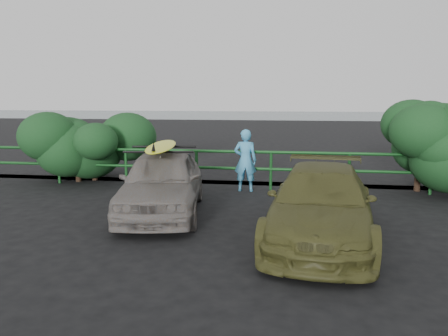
# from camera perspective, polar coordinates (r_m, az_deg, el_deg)

# --- Properties ---
(ground) EXTENTS (80.00, 80.00, 0.00)m
(ground) POSITION_cam_1_polar(r_m,az_deg,el_deg) (7.00, -4.10, -11.09)
(ground) COLOR black
(ocean) EXTENTS (200.00, 200.00, 0.00)m
(ocean) POSITION_cam_1_polar(r_m,az_deg,el_deg) (66.46, 7.30, 7.10)
(ocean) COLOR slate
(ocean) RESTS_ON ground
(guardrail) EXTENTS (14.00, 0.08, 1.04)m
(guardrail) POSITION_cam_1_polar(r_m,az_deg,el_deg) (11.65, 1.22, -0.18)
(guardrail) COLOR #14481A
(guardrail) RESTS_ON ground
(shrub_left) EXTENTS (3.20, 2.40, 1.95)m
(shrub_left) POSITION_cam_1_polar(r_m,az_deg,el_deg) (13.43, -19.32, 2.51)
(shrub_left) COLOR #17411C
(shrub_left) RESTS_ON ground
(shrub_right) EXTENTS (3.20, 2.40, 2.41)m
(shrub_right) POSITION_cam_1_polar(r_m,az_deg,el_deg) (12.48, 25.00, 2.75)
(shrub_right) COLOR #17411C
(shrub_right) RESTS_ON ground
(sedan) EXTENTS (2.18, 4.13, 1.34)m
(sedan) POSITION_cam_1_polar(r_m,az_deg,el_deg) (9.25, -8.07, -1.82)
(sedan) COLOR slate
(sedan) RESTS_ON ground
(olive_vehicle) EXTENTS (2.17, 4.42, 1.24)m
(olive_vehicle) POSITION_cam_1_polar(r_m,az_deg,el_deg) (7.71, 12.55, -4.56)
(olive_vehicle) COLOR #47471F
(olive_vehicle) RESTS_ON ground
(man) EXTENTS (0.60, 0.39, 1.62)m
(man) POSITION_cam_1_polar(r_m,az_deg,el_deg) (11.31, 2.80, 1.00)
(man) COLOR #4298C7
(man) RESTS_ON ground
(roof_rack) EXTENTS (1.53, 1.18, 0.05)m
(roof_rack) POSITION_cam_1_polar(r_m,az_deg,el_deg) (9.14, -8.17, 2.45)
(roof_rack) COLOR black
(roof_rack) RESTS_ON sedan
(surfboard) EXTENTS (0.94, 2.64, 0.08)m
(surfboard) POSITION_cam_1_polar(r_m,az_deg,el_deg) (9.13, -8.18, 2.84)
(surfboard) COLOR yellow
(surfboard) RESTS_ON roof_rack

